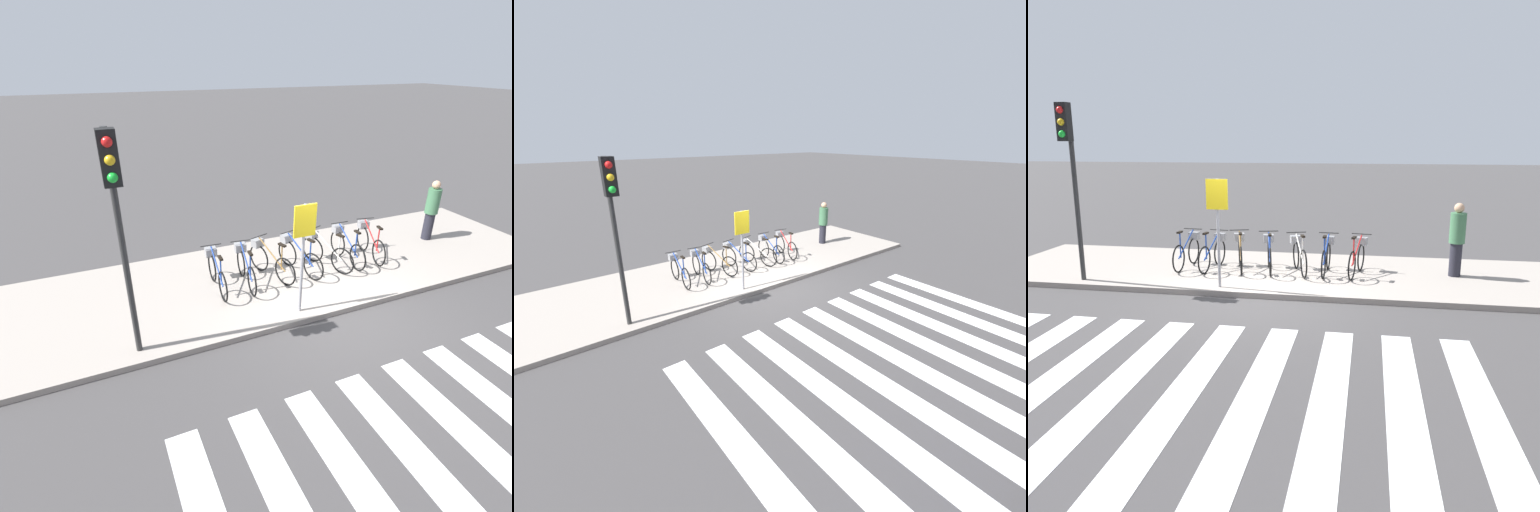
# 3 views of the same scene
# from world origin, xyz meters

# --- Properties ---
(ground_plane) EXTENTS (120.00, 120.00, 0.00)m
(ground_plane) POSITION_xyz_m (0.00, 0.00, 0.00)
(ground_plane) COLOR #423F3F
(sidewalk) EXTENTS (12.97, 3.71, 0.12)m
(sidewalk) POSITION_xyz_m (0.00, 1.86, 0.06)
(sidewalk) COLOR #9E9389
(sidewalk) RESTS_ON ground_plane
(road_crosswalk) EXTENTS (7.65, 8.00, 0.01)m
(road_crosswalk) POSITION_xyz_m (0.00, -5.52, 0.00)
(road_crosswalk) COLOR silver
(road_crosswalk) RESTS_ON ground_plane
(parked_bicycle_0) EXTENTS (0.46, 1.52, 0.93)m
(parked_bicycle_0) POSITION_xyz_m (-1.99, 1.79, 0.54)
(parked_bicycle_0) COLOR black
(parked_bicycle_0) RESTS_ON sidewalk
(parked_bicycle_1) EXTENTS (0.46, 1.51, 0.93)m
(parked_bicycle_1) POSITION_xyz_m (-1.34, 1.75, 0.54)
(parked_bicycle_1) COLOR black
(parked_bicycle_1) RESTS_ON sidewalk
(parked_bicycle_2) EXTENTS (0.59, 1.46, 0.93)m
(parked_bicycle_2) POSITION_xyz_m (-0.73, 1.83, 0.54)
(parked_bicycle_2) COLOR black
(parked_bicycle_2) RESTS_ON sidewalk
(parked_bicycle_3) EXTENTS (0.52, 1.48, 0.93)m
(parked_bicycle_3) POSITION_xyz_m (-0.03, 1.79, 0.54)
(parked_bicycle_3) COLOR black
(parked_bicycle_3) RESTS_ON sidewalk
(parked_bicycle_4) EXTENTS (0.63, 1.44, 0.93)m
(parked_bicycle_4) POSITION_xyz_m (0.67, 1.75, 0.54)
(parked_bicycle_4) COLOR black
(parked_bicycle_4) RESTS_ON sidewalk
(parked_bicycle_5) EXTENTS (0.46, 1.52, 0.93)m
(parked_bicycle_5) POSITION_xyz_m (1.30, 1.79, 0.54)
(parked_bicycle_5) COLOR black
(parked_bicycle_5) RESTS_ON sidewalk
(parked_bicycle_6) EXTENTS (0.48, 1.49, 0.93)m
(parked_bicycle_6) POSITION_xyz_m (1.99, 1.79, 0.54)
(parked_bicycle_6) COLOR black
(parked_bicycle_6) RESTS_ON sidewalk
(pedestrian) EXTENTS (0.34, 0.34, 1.63)m
(pedestrian) POSITION_xyz_m (4.13, 2.00, 0.97)
(pedestrian) COLOR #23232D
(pedestrian) RESTS_ON sidewalk
(traffic_light) EXTENTS (0.24, 0.40, 3.68)m
(traffic_light) POSITION_xyz_m (-3.85, 0.24, 2.76)
(traffic_light) COLOR #2D2D2D
(traffic_light) RESTS_ON sidewalk
(sign_post) EXTENTS (0.44, 0.07, 2.21)m
(sign_post) POSITION_xyz_m (-0.77, 0.29, 1.62)
(sign_post) COLOR #99999E
(sign_post) RESTS_ON sidewalk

